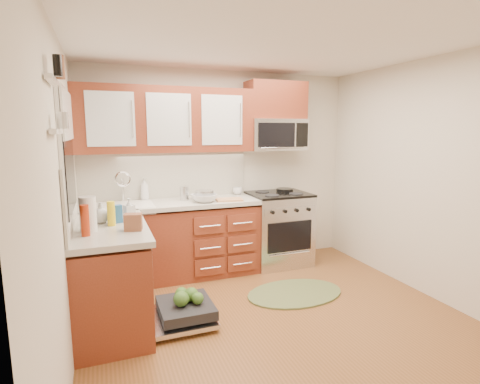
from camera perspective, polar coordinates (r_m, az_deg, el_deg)
name	(u,v)px	position (r m, az deg, el deg)	size (l,w,h in m)	color
floor	(280,322)	(3.69, 6.13, -19.08)	(3.50, 3.50, 0.00)	brown
ceiling	(285,38)	(3.33, 6.94, 22.21)	(3.50, 3.50, 0.00)	white
wall_back	(222,170)	(4.90, -2.82, 3.43)	(3.50, 0.04, 2.50)	beige
wall_front	(463,246)	(1.94, 30.87, -7.14)	(3.50, 0.04, 2.50)	beige
wall_left	(62,202)	(2.95, -25.45, -1.43)	(0.04, 3.50, 2.50)	beige
wall_right	(434,180)	(4.36, 27.46, 1.66)	(0.04, 3.50, 2.50)	beige
base_cabinet_back	(172,243)	(4.60, -10.28, -7.59)	(2.05, 0.60, 0.85)	maroon
base_cabinet_left	(111,279)	(3.67, -19.06, -12.45)	(0.60, 1.25, 0.85)	maroon
countertop_back	(171,204)	(4.48, -10.44, -1.80)	(2.07, 0.64, 0.05)	beige
countertop_left	(109,228)	(3.52, -19.31, -5.23)	(0.64, 1.27, 0.05)	beige
backsplash_back	(166,175)	(4.72, -11.18, 2.55)	(2.05, 0.02, 0.57)	#B8B4A5
backsplash_left	(70,196)	(3.47, -24.46, -0.53)	(0.02, 1.25, 0.57)	#B8B4A5
upper_cabinets	(167,120)	(4.53, -11.11, 10.71)	(2.05, 0.35, 0.75)	maroon
cabinet_over_mw	(275,101)	(4.98, 5.43, 13.70)	(0.76, 0.35, 0.47)	maroon
range	(278,228)	(5.00, 5.87, -5.53)	(0.76, 0.64, 0.95)	silver
microwave	(276,135)	(4.94, 5.48, 8.68)	(0.76, 0.38, 0.40)	silver
sink	(125,216)	(4.42, -17.07, -3.53)	(0.62, 0.50, 0.26)	white
dishwasher	(181,313)	(3.65, -8.91, -17.74)	(0.70, 0.60, 0.20)	silver
window	(67,156)	(3.41, -24.87, 5.04)	(0.03, 1.05, 1.05)	white
window_blind	(67,115)	(3.40, -24.83, 10.62)	(0.02, 0.96, 0.40)	white
shelf_upper	(52,80)	(2.57, -26.71, 14.98)	(0.04, 0.40, 0.03)	white
shelf_lower	(56,131)	(2.55, -26.21, 8.29)	(0.04, 0.40, 0.03)	white
rug	(295,293)	(4.25, 8.36, -15.00)	(1.07, 0.70, 0.02)	#5D663A
skillet	(285,190)	(5.02, 6.83, 0.30)	(0.22, 0.22, 0.04)	black
stock_pot	(205,196)	(4.45, -5.41, -0.59)	(0.21, 0.21, 0.13)	silver
cutting_board	(229,200)	(4.48, -1.65, -1.17)	(0.31, 0.20, 0.02)	tan
canister	(184,193)	(4.53, -8.50, -0.21)	(0.11, 0.11, 0.17)	silver
paper_towel_roll	(88,214)	(3.34, -22.15, -3.14)	(0.14, 0.14, 0.29)	white
mustard_bottle	(111,214)	(3.48, -19.03, -3.13)	(0.07, 0.07, 0.22)	yellow
red_bottle	(85,221)	(3.21, -22.54, -4.04)	(0.07, 0.07, 0.25)	#A82B0E
wooden_box	(133,222)	(3.27, -15.96, -4.43)	(0.14, 0.10, 0.14)	brown
blue_carton	(116,214)	(3.58, -18.35, -3.20)	(0.10, 0.06, 0.16)	#215A9E
bowl_a	(202,197)	(4.60, -5.86, -0.71)	(0.25, 0.25, 0.06)	#999999
bowl_b	(205,198)	(4.41, -5.40, -0.93)	(0.30, 0.30, 0.09)	#999999
cup	(238,191)	(4.90, -0.37, 0.17)	(0.12, 0.12, 0.09)	#999999
soap_bottle_a	(144,189)	(4.65, -14.36, 0.46)	(0.10, 0.10, 0.27)	#999999
soap_bottle_b	(129,209)	(3.69, -16.54, -2.46)	(0.09, 0.09, 0.20)	#999999
soap_bottle_c	(101,213)	(3.62, -20.47, -2.96)	(0.15, 0.15, 0.19)	#999999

